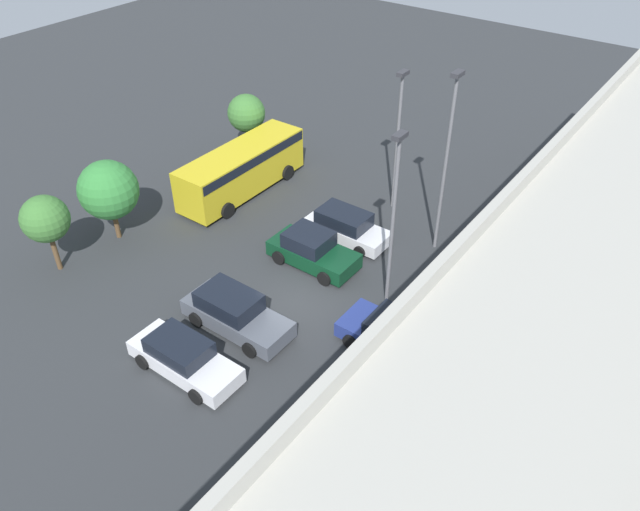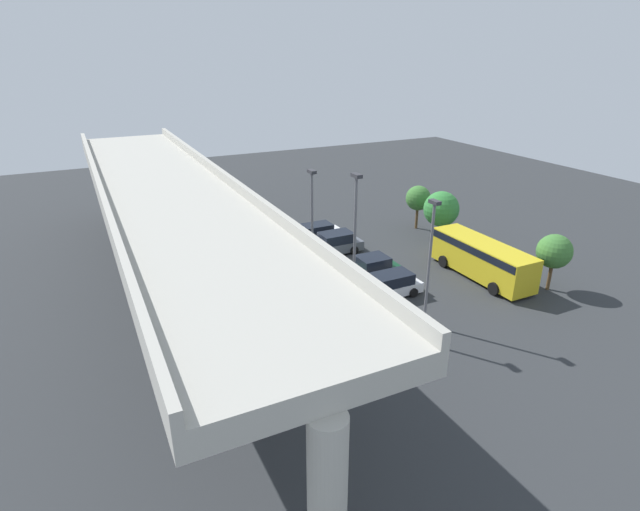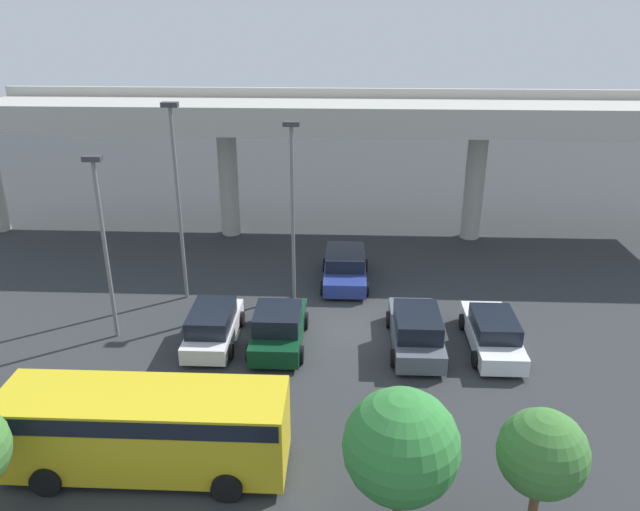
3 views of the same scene
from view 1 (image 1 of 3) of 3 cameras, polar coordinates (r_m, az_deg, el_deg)
name	(u,v)px [view 1 (image 1 of 3)]	position (r m, az deg, el deg)	size (l,w,h in m)	color
ground_plane	(297,304)	(27.73, -2.15, -4.48)	(89.63, 89.63, 0.00)	#2D3033
highway_overpass	(596,286)	(20.02, 23.91, -2.56)	(42.93, 7.45, 7.93)	#ADAAA0
parked_car_0	(346,226)	(31.32, 2.40, 2.67)	(2.01, 4.35, 1.53)	silver
parked_car_1	(312,250)	(29.58, -0.72, 0.49)	(2.18, 4.34, 1.68)	#0C381E
parked_car_2	(396,335)	(25.39, 6.93, -7.26)	(2.26, 4.40, 1.52)	navy
parked_car_3	(235,313)	(26.37, -7.79, -5.19)	(2.13, 4.87, 1.67)	#515660
parked_car_4	(183,357)	(24.97, -12.38, -9.08)	(2.00, 4.76, 1.49)	silver
shuttle_bus	(241,167)	(35.15, -7.20, 8.06)	(8.21, 2.63, 2.60)	gold
lamp_post_near_aisle	(398,131)	(32.39, 7.17, 11.23)	(0.70, 0.35, 7.56)	slate
lamp_post_mid_lot	(447,153)	(29.00, 11.54, 9.15)	(0.70, 0.35, 8.94)	slate
lamp_post_by_overpass	(394,211)	(25.21, 6.75, 4.09)	(0.70, 0.35, 8.15)	slate
tree_front_left	(246,113)	(38.60, -6.75, 12.79)	(2.27, 2.27, 3.89)	brown
tree_front_centre	(108,190)	(32.02, -18.78, 5.68)	(2.93, 2.93, 4.23)	brown
tree_front_right	(45,219)	(30.70, -23.84, 3.05)	(2.19, 2.19, 3.91)	brown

